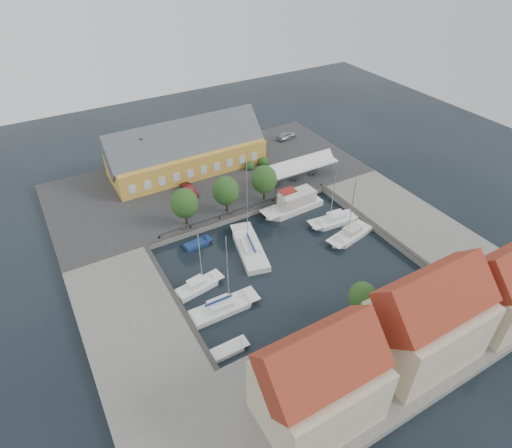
{
  "coord_description": "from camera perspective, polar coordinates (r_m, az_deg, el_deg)",
  "views": [
    {
      "loc": [
        -26.33,
        -39.67,
        40.95
      ],
      "look_at": [
        0.0,
        6.0,
        1.5
      ],
      "focal_mm": 30.0,
      "sensor_mm": 36.0,
      "label": 1
    }
  ],
  "objects": [
    {
      "name": "west_boat_d",
      "position": [
        54.91,
        -4.42,
        -11.14
      ],
      "size": [
        9.15,
        2.85,
        12.04
      ],
      "color": "white",
      "rests_on": "ground"
    },
    {
      "name": "quay_edge_fittings",
      "position": [
        65.26,
        0.56,
        -0.87
      ],
      "size": [
        56.0,
        24.72,
        0.4
      ],
      "color": "#383533",
      "rests_on": "north_quay"
    },
    {
      "name": "east_boat_b",
      "position": [
        67.21,
        12.46,
        -1.47
      ],
      "size": [
        8.62,
        4.36,
        11.35
      ],
      "color": "white",
      "rests_on": "ground"
    },
    {
      "name": "quay_trees",
      "position": [
        67.55,
        -4.03,
        4.43
      ],
      "size": [
        18.2,
        4.2,
        6.3
      ],
      "color": "black",
      "rests_on": "north_quay"
    },
    {
      "name": "north_quay",
      "position": [
        79.1,
        -6.19,
        5.82
      ],
      "size": [
        56.0,
        26.0,
        1.0
      ],
      "primitive_type": "cube",
      "color": "#2D2D30",
      "rests_on": "ground"
    },
    {
      "name": "launch_sw",
      "position": [
        51.05,
        -3.67,
        -16.47
      ],
      "size": [
        4.63,
        1.76,
        0.98
      ],
      "color": "white",
      "rests_on": "ground"
    },
    {
      "name": "east_quay",
      "position": [
        73.42,
        18.31,
        1.27
      ],
      "size": [
        12.0,
        24.0,
        1.0
      ],
      "primitive_type": "cube",
      "color": "slate",
      "rests_on": "ground"
    },
    {
      "name": "center_sailboat",
      "position": [
        62.91,
        -0.83,
        -3.38
      ],
      "size": [
        5.78,
        11.41,
        14.86
      ],
      "color": "white",
      "rests_on": "ground"
    },
    {
      "name": "trawler",
      "position": [
        71.35,
        5.07,
        2.61
      ],
      "size": [
        11.18,
        3.74,
        5.0
      ],
      "color": "white",
      "rests_on": "ground"
    },
    {
      "name": "townhouses",
      "position": [
        47.98,
        20.41,
        -13.42
      ],
      "size": [
        36.3,
        8.5,
        12.0
      ],
      "color": "beige",
      "rests_on": "south_bank"
    },
    {
      "name": "west_quay",
      "position": [
        55.44,
        -16.13,
        -12.01
      ],
      "size": [
        12.0,
        24.0,
        1.0
      ],
      "primitive_type": "cube",
      "color": "slate",
      "rests_on": "ground"
    },
    {
      "name": "east_boat_a",
      "position": [
        69.69,
        10.36,
        0.39
      ],
      "size": [
        8.44,
        3.46,
        11.66
      ],
      "color": "white",
      "rests_on": "ground"
    },
    {
      "name": "warehouse",
      "position": [
        80.78,
        -9.69,
        9.39
      ],
      "size": [
        28.56,
        14.0,
        9.55
      ],
      "color": "gold",
      "rests_on": "north_quay"
    },
    {
      "name": "car_red",
      "position": [
        74.45,
        -8.94,
        4.53
      ],
      "size": [
        1.85,
        4.56,
        1.47
      ],
      "primitive_type": "imported",
      "rotation": [
        0.0,
        0.0,
        0.07
      ],
      "color": "#571314",
      "rests_on": "north_quay"
    },
    {
      "name": "ground",
      "position": [
        62.8,
        2.74,
        -3.94
      ],
      "size": [
        140.0,
        140.0,
        0.0
      ],
      "primitive_type": "plane",
      "color": "black",
      "rests_on": "ground"
    },
    {
      "name": "west_boat_c",
      "position": [
        57.87,
        -7.66,
        -8.3
      ],
      "size": [
        6.97,
        3.14,
        9.38
      ],
      "color": "white",
      "rests_on": "ground"
    },
    {
      "name": "south_bank",
      "position": [
        51.75,
        15.78,
        -16.64
      ],
      "size": [
        56.0,
        14.0,
        1.0
      ],
      "primitive_type": "cube",
      "color": "slate",
      "rests_on": "ground"
    },
    {
      "name": "tent_canopy",
      "position": [
        77.13,
        5.92,
        7.71
      ],
      "size": [
        14.0,
        4.0,
        2.83
      ],
      "color": "white",
      "rests_on": "north_quay"
    },
    {
      "name": "launch_nw",
      "position": [
        64.77,
        -7.78,
        -2.72
      ],
      "size": [
        4.42,
        2.07,
        0.88
      ],
      "color": "navy",
      "rests_on": "ground"
    },
    {
      "name": "car_silver",
      "position": [
        92.68,
        4.12,
        11.7
      ],
      "size": [
        4.78,
        2.66,
        1.54
      ],
      "primitive_type": "imported",
      "rotation": [
        0.0,
        0.0,
        1.77
      ],
      "color": "#A7A8AF",
      "rests_on": "north_quay"
    }
  ]
}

